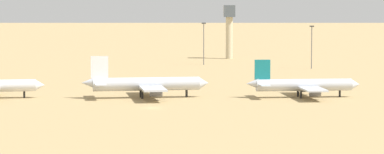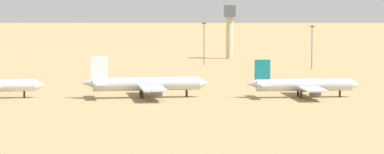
{
  "view_description": "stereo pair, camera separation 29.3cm",
  "coord_description": "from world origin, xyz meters",
  "px_view_note": "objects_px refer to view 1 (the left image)",
  "views": [
    {
      "loc": [
        3.32,
        -266.03,
        30.94
      ],
      "look_at": [
        11.56,
        26.95,
        6.0
      ],
      "focal_mm": 93.95,
      "sensor_mm": 36.0,
      "label": 1
    },
    {
      "loc": [
        3.61,
        -266.04,
        30.94
      ],
      "look_at": [
        11.56,
        26.95,
        6.0
      ],
      "focal_mm": 93.95,
      "sensor_mm": 36.0,
      "label": 2
    }
  ],
  "objects_px": {
    "parked_jet_teal_3": "(303,85)",
    "control_tower": "(229,26)",
    "light_pole_west": "(204,41)",
    "light_pole_mid": "(312,44)",
    "parked_jet_white_2": "(145,84)"
  },
  "relations": [
    {
      "from": "control_tower",
      "to": "light_pole_mid",
      "type": "bearing_deg",
      "value": -64.35
    },
    {
      "from": "parked_jet_teal_3",
      "to": "light_pole_west",
      "type": "relative_size",
      "value": 1.9
    },
    {
      "from": "parked_jet_teal_3",
      "to": "light_pole_mid",
      "type": "distance_m",
      "value": 112.09
    },
    {
      "from": "light_pole_west",
      "to": "control_tower",
      "type": "bearing_deg",
      "value": 70.88
    },
    {
      "from": "parked_jet_white_2",
      "to": "parked_jet_teal_3",
      "type": "bearing_deg",
      "value": -7.45
    },
    {
      "from": "control_tower",
      "to": "light_pole_west",
      "type": "xyz_separation_m",
      "value": [
        -13.33,
        -38.43,
        -4.79
      ]
    },
    {
      "from": "light_pole_mid",
      "to": "light_pole_west",
      "type": "bearing_deg",
      "value": 152.12
    },
    {
      "from": "parked_jet_white_2",
      "to": "parked_jet_teal_3",
      "type": "xyz_separation_m",
      "value": [
        46.19,
        -0.27,
        -0.37
      ]
    },
    {
      "from": "parked_jet_teal_3",
      "to": "light_pole_west",
      "type": "distance_m",
      "value": 135.13
    },
    {
      "from": "light_pole_west",
      "to": "light_pole_mid",
      "type": "xyz_separation_m",
      "value": [
        42.61,
        -22.54,
        -0.27
      ]
    },
    {
      "from": "control_tower",
      "to": "parked_jet_teal_3",
      "type": "bearing_deg",
      "value": -86.5
    },
    {
      "from": "parked_jet_teal_3",
      "to": "control_tower",
      "type": "bearing_deg",
      "value": 88.84
    },
    {
      "from": "control_tower",
      "to": "light_pole_west",
      "type": "bearing_deg",
      "value": -109.12
    },
    {
      "from": "parked_jet_white_2",
      "to": "light_pole_west",
      "type": "height_order",
      "value": "light_pole_west"
    },
    {
      "from": "parked_jet_white_2",
      "to": "control_tower",
      "type": "height_order",
      "value": "control_tower"
    }
  ]
}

